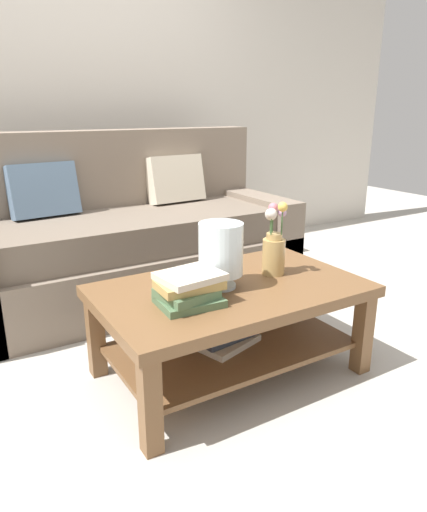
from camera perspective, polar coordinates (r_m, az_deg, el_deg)
The scene contains 7 objects.
ground_plane at distance 2.56m, azimuth -4.26°, elevation -10.51°, with size 10.00×10.00×0.00m, color #B7B2A8.
back_wall at distance 3.81m, azimuth -16.79°, elevation 19.13°, with size 6.40×0.12×2.70m, color beige.
couch at distance 3.13m, azimuth -10.25°, elevation 1.79°, with size 2.11×0.90×1.06m.
coffee_table at distance 2.16m, azimuth 2.03°, elevation -6.64°, with size 1.19×0.73×0.44m.
book_stack_main at distance 1.90m, azimuth -3.02°, elevation -4.05°, with size 0.28×0.24×0.13m.
glass_hurricane_vase at distance 2.04m, azimuth 0.89°, elevation 0.65°, with size 0.20×0.20×0.29m.
flower_pitcher at distance 2.24m, azimuth 7.34°, elevation 1.16°, with size 0.12×0.11×0.36m.
Camera 1 is at (-1.00, -2.02, 1.20)m, focal length 32.96 mm.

